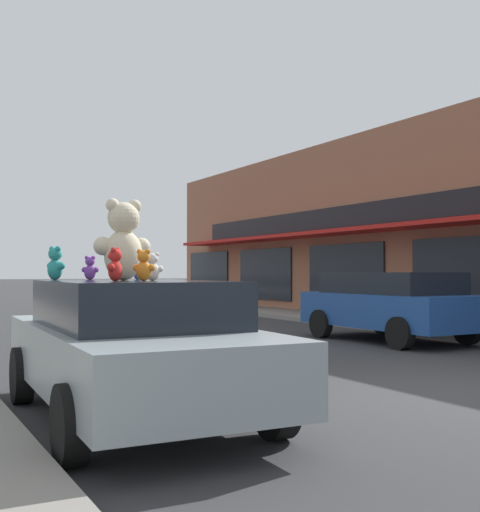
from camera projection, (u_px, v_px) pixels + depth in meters
ground_plane at (446, 395)px, 7.71m from camera, size 260.00×260.00×0.00m
plush_art_car at (134, 345)px, 6.48m from camera, size 2.14×4.32×1.40m
teddy_bear_giant at (123, 241)px, 6.81m from camera, size 0.63×0.39×0.87m
teddy_bear_orange at (144, 266)px, 6.24m from camera, size 0.22×0.21×0.31m
teddy_bear_teal at (55, 264)px, 7.06m from camera, size 0.21×0.28×0.38m
teddy_bear_blue at (137, 270)px, 7.32m from camera, size 0.13×0.17×0.22m
teddy_bear_purple at (90, 268)px, 7.27m from camera, size 0.20×0.17×0.27m
teddy_bear_white at (153, 267)px, 6.54m from camera, size 0.22×0.16×0.29m
teddy_bear_red at (115, 265)px, 6.06m from camera, size 0.21×0.23×0.32m
parked_car_far_center at (390, 303)px, 13.77m from camera, size 2.02×4.10×1.48m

